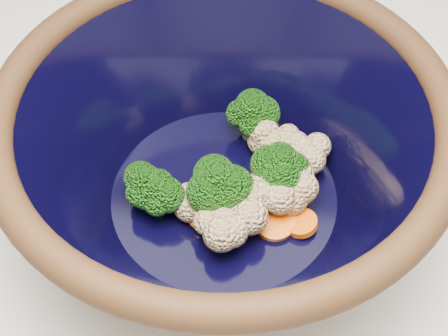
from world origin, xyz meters
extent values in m
cylinder|color=black|center=(-0.11, -0.02, 0.91)|extent=(0.20, 0.20, 0.01)
torus|color=black|center=(-0.11, -0.02, 1.03)|extent=(0.33, 0.33, 0.02)
cylinder|color=black|center=(-0.11, -0.02, 0.93)|extent=(0.18, 0.18, 0.00)
cylinder|color=#608442|center=(-0.16, -0.04, 0.94)|extent=(0.01, 0.01, 0.02)
ellipsoid|color=#1D6012|center=(-0.16, -0.04, 0.96)|extent=(0.04, 0.04, 0.03)
cylinder|color=#608442|center=(-0.11, -0.03, 0.94)|extent=(0.01, 0.01, 0.02)
ellipsoid|color=#1D6012|center=(-0.11, -0.03, 0.97)|extent=(0.05, 0.05, 0.04)
cylinder|color=#608442|center=(-0.06, -0.01, 0.94)|extent=(0.01, 0.01, 0.02)
ellipsoid|color=#1D6012|center=(-0.06, -0.01, 0.97)|extent=(0.04, 0.04, 0.04)
cylinder|color=#608442|center=(-0.09, 0.05, 0.94)|extent=(0.01, 0.01, 0.02)
ellipsoid|color=#1D6012|center=(-0.09, 0.05, 0.97)|extent=(0.04, 0.04, 0.04)
cylinder|color=#608442|center=(-0.17, -0.03, 0.94)|extent=(0.01, 0.01, 0.02)
ellipsoid|color=#1D6012|center=(-0.17, -0.03, 0.96)|extent=(0.04, 0.04, 0.03)
sphere|color=beige|center=(-0.07, 0.03, 0.95)|extent=(0.03, 0.03, 0.03)
sphere|color=beige|center=(-0.13, -0.04, 0.95)|extent=(0.03, 0.03, 0.03)
sphere|color=beige|center=(-0.06, -0.03, 0.95)|extent=(0.03, 0.03, 0.03)
sphere|color=beige|center=(-0.11, -0.06, 0.95)|extent=(0.03, 0.03, 0.03)
sphere|color=beige|center=(-0.10, -0.04, 0.95)|extent=(0.03, 0.03, 0.03)
sphere|color=beige|center=(-0.05, 0.03, 0.95)|extent=(0.03, 0.03, 0.03)
sphere|color=beige|center=(-0.08, 0.03, 0.95)|extent=(0.03, 0.03, 0.03)
sphere|color=beige|center=(-0.06, -0.02, 0.95)|extent=(0.03, 0.03, 0.03)
sphere|color=beige|center=(-0.08, -0.02, 0.95)|extent=(0.03, 0.03, 0.03)
sphere|color=beige|center=(-0.10, -0.05, 0.95)|extent=(0.03, 0.03, 0.03)
sphere|color=beige|center=(-0.04, 0.02, 0.95)|extent=(0.03, 0.03, 0.03)
cylinder|color=orange|center=(-0.12, -0.04, 0.94)|extent=(0.03, 0.03, 0.01)
cylinder|color=orange|center=(-0.05, 0.01, 0.94)|extent=(0.03, 0.03, 0.01)
cylinder|color=orange|center=(-0.07, -0.04, 0.94)|extent=(0.03, 0.03, 0.01)
cylinder|color=orange|center=(-0.11, 0.00, 0.94)|extent=(0.03, 0.03, 0.01)
cylinder|color=orange|center=(-0.05, -0.04, 0.94)|extent=(0.03, 0.03, 0.01)
camera|label=1|loc=(-0.09, -0.31, 1.34)|focal=50.00mm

